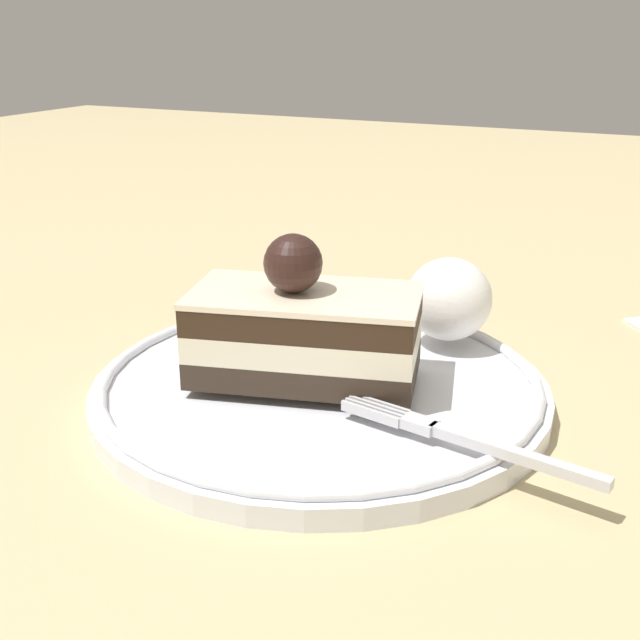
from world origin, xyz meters
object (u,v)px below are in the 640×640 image
at_px(dessert_plate, 320,386).
at_px(whipped_cream_dollop, 449,299).
at_px(cake_slice, 304,329).
at_px(fork, 459,437).

bearing_deg(dessert_plate, whipped_cream_dollop, -30.42).
relative_size(cake_slice, whipped_cream_dollop, 2.60).
bearing_deg(fork, whipped_cream_dollop, 19.55).
relative_size(dessert_plate, fork, 1.91).
bearing_deg(dessert_plate, fork, -115.03).
distance_m(dessert_plate, fork, 0.10).
xyz_separation_m(cake_slice, whipped_cream_dollop, (0.08, -0.05, -0.00)).
xyz_separation_m(dessert_plate, cake_slice, (-0.01, 0.01, 0.03)).
height_order(dessert_plate, fork, fork).
xyz_separation_m(whipped_cream_dollop, fork, (-0.12, -0.04, -0.02)).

